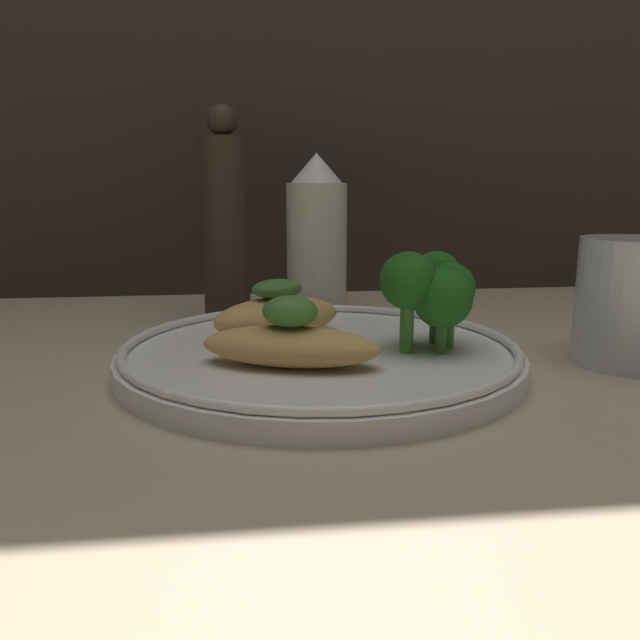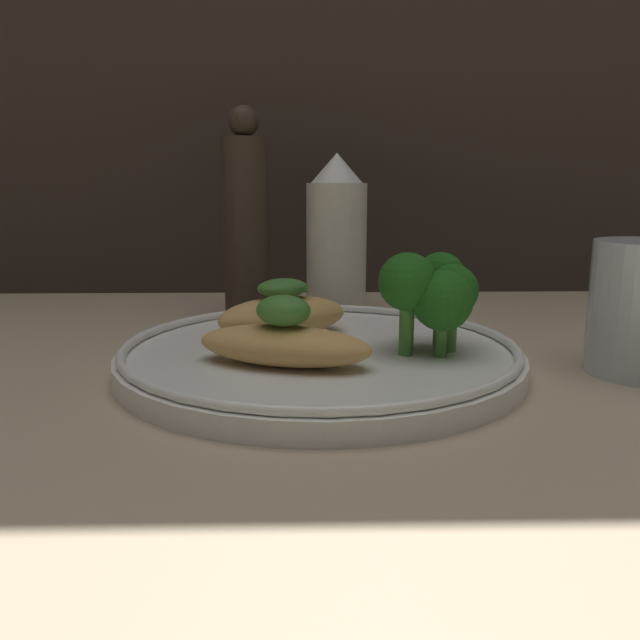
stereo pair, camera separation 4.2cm
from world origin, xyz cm
name	(u,v)px [view 2 (the right image)]	position (x,y,z in cm)	size (l,w,h in cm)	color
ground_plane	(320,375)	(0.00, 0.00, -0.50)	(180.00, 180.00, 1.00)	tan
plate	(320,354)	(0.00, 0.00, 0.99)	(27.30, 27.30, 2.00)	white
grilled_meat_front	(284,341)	(-2.32, -3.89, 2.92)	(11.98, 7.72, 4.39)	tan
grilled_meat_middle	(283,314)	(-2.65, 4.00, 3.04)	(11.43, 9.57, 4.25)	tan
broccoli_bunch	(431,289)	(7.26, -1.00, 5.64)	(6.75, 6.45, 6.75)	#4C8E38
sauce_bottle	(336,239)	(1.99, 18.48, 7.34)	(5.75, 5.75, 15.34)	silver
pepper_grinder	(246,222)	(-6.60, 18.48, 9.01)	(4.36, 4.36, 19.54)	#382D23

